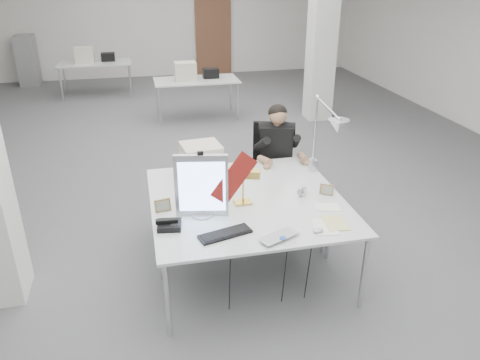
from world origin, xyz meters
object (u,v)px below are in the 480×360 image
(desk_phone, at_px, (169,225))
(beige_monitor, at_px, (201,161))
(seated_person, at_px, (277,142))
(desk_main, at_px, (259,223))
(monitor, at_px, (201,186))
(laptop, at_px, (283,240))
(bankers_lamp, at_px, (243,188))
(office_chair, at_px, (275,173))
(architect_lamp, at_px, (324,140))

(desk_phone, bearing_deg, beige_monitor, 74.50)
(seated_person, relative_size, beige_monitor, 2.60)
(desk_main, xyz_separation_m, desk_phone, (-0.76, 0.07, 0.04))
(monitor, height_order, desk_phone, monitor)
(desk_main, distance_m, laptop, 0.36)
(desk_main, xyz_separation_m, laptop, (0.11, -0.34, 0.03))
(bankers_lamp, distance_m, beige_monitor, 0.71)
(office_chair, height_order, architect_lamp, architect_lamp)
(office_chair, distance_m, laptop, 1.98)
(desk_phone, bearing_deg, monitor, 36.13)
(office_chair, xyz_separation_m, seated_person, (0.00, -0.05, 0.42))
(laptop, bearing_deg, office_chair, 51.35)
(office_chair, bearing_deg, architect_lamp, -57.44)
(laptop, xyz_separation_m, desk_phone, (-0.87, 0.41, 0.01))
(laptop, bearing_deg, beige_monitor, 84.50)
(seated_person, height_order, bankers_lamp, seated_person)
(office_chair, xyz_separation_m, beige_monitor, (-0.95, -0.53, 0.46))
(laptop, bearing_deg, architect_lamp, 30.94)
(monitor, xyz_separation_m, architect_lamp, (1.31, 0.48, 0.14))
(bankers_lamp, relative_size, desk_phone, 1.60)
(desk_main, bearing_deg, bankers_lamp, 98.29)
(seated_person, height_order, beige_monitor, seated_person)
(desk_main, distance_m, beige_monitor, 1.10)
(monitor, bearing_deg, beige_monitor, 93.13)
(monitor, height_order, architect_lamp, architect_lamp)
(office_chair, xyz_separation_m, desk_phone, (-1.37, -1.48, 0.30))
(laptop, bearing_deg, desk_phone, 130.88)
(desk_phone, bearing_deg, office_chair, 55.38)
(architect_lamp, bearing_deg, desk_main, -130.03)
(office_chair, relative_size, bankers_lamp, 3.06)
(desk_main, relative_size, office_chair, 1.87)
(office_chair, height_order, seated_person, seated_person)
(laptop, height_order, beige_monitor, beige_monitor)
(desk_main, distance_m, monitor, 0.59)
(desk_phone, bearing_deg, bankers_lamp, 31.22)
(monitor, bearing_deg, desk_phone, -140.78)
(desk_phone, distance_m, beige_monitor, 1.05)
(monitor, xyz_separation_m, beige_monitor, (0.11, 0.79, -0.11))
(seated_person, height_order, monitor, seated_person)
(office_chair, distance_m, beige_monitor, 1.18)
(seated_person, xyz_separation_m, beige_monitor, (-0.95, -0.48, 0.04))
(desk_main, bearing_deg, beige_monitor, 108.56)
(seated_person, bearing_deg, office_chair, 106.59)
(seated_person, height_order, laptop, seated_person)
(desk_main, relative_size, architect_lamp, 2.10)
(office_chair, xyz_separation_m, architect_lamp, (0.24, -0.84, 0.70))
(desk_main, xyz_separation_m, architect_lamp, (0.85, 0.71, 0.44))
(seated_person, bearing_deg, bankers_lamp, -103.76)
(desk_main, xyz_separation_m, monitor, (-0.46, 0.23, 0.30))
(laptop, relative_size, desk_phone, 1.74)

